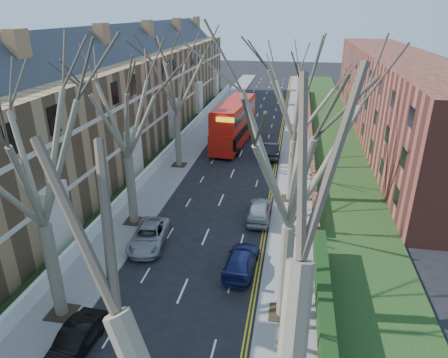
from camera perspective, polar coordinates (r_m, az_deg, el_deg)
The scene contains 17 objects.
pavement_left at distance 51.30m, azimuth -3.31°, elevation 6.32°, with size 3.00×102.00×0.12m, color slate.
pavement_right at distance 49.97m, azimuth 10.26°, elevation 5.53°, with size 3.00×102.00×0.12m, color slate.
terrace_left at distance 45.13m, azimuth -15.54°, elevation 10.38°, with size 9.70×78.00×13.60m.
flats_right at distance 53.98m, azimuth 23.15°, elevation 10.77°, with size 13.97×54.00×10.00m.
front_wall_left at distance 44.23m, azimuth -7.81°, elevation 4.14°, with size 0.30×78.00×1.00m.
grass_verge_right at distance 50.18m, azimuth 15.42°, elevation 5.24°, with size 6.00×102.00×0.06m.
tree_left_mid at distance 19.31m, azimuth -26.26°, elevation 4.88°, with size 10.50×10.50×14.71m.
tree_left_far at distance 27.77m, azimuth -14.30°, elevation 10.81°, with size 10.15×10.15×14.22m.
tree_left_dist at distance 38.80m, azimuth -7.06°, elevation 15.13°, with size 10.50×10.50×14.71m.
tree_right_mid at distance 17.55m, azimuth 10.09°, elevation 5.29°, with size 10.50×10.50×14.71m.
tree_right_far at distance 31.24m, azimuth 10.48°, elevation 12.44°, with size 10.15×10.15×14.22m.
double_decker_bus at distance 46.94m, azimuth 1.44°, elevation 7.80°, with size 3.75×12.15×4.97m.
car_left_mid at distance 21.16m, azimuth -20.47°, elevation -20.80°, with size 1.35×3.86×1.27m, color black.
car_left_far at distance 27.77m, azimuth -10.68°, elevation -8.00°, with size 2.21×4.79×1.33m, color gray.
car_right_near at distance 24.92m, azimuth 2.50°, elevation -11.60°, with size 1.80×4.42×1.28m, color #161C4E.
car_right_mid at distance 30.53m, azimuth 5.06°, elevation -4.46°, with size 1.76×4.38×1.49m, color gray.
car_right_far at distance 43.56m, azimuth 6.70°, elevation 4.13°, with size 1.66×4.77×1.57m, color black.
Camera 1 is at (5.61, -8.74, 14.81)m, focal length 32.00 mm.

